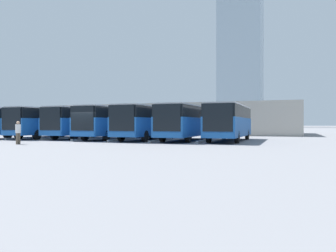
{
  "coord_description": "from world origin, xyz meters",
  "views": [
    {
      "loc": [
        -16.38,
        23.41,
        1.5
      ],
      "look_at": [
        -5.64,
        -5.3,
        1.32
      ],
      "focal_mm": 35.0,
      "sensor_mm": 36.0,
      "label": 1
    }
  ],
  "objects_px": {
    "bus_6": "(24,122)",
    "bus_0": "(230,121)",
    "bus_3": "(114,121)",
    "pedestrian": "(18,132)",
    "bus_5": "(51,122)",
    "bus_4": "(84,122)",
    "bus_1": "(187,121)",
    "bus_2": "(148,121)"
  },
  "relations": [
    {
      "from": "bus_3",
      "to": "bus_4",
      "type": "xyz_separation_m",
      "value": [
        3.79,
        -0.53,
        0.0
      ]
    },
    {
      "from": "bus_6",
      "to": "pedestrian",
      "type": "bearing_deg",
      "value": 132.38
    },
    {
      "from": "bus_6",
      "to": "pedestrian",
      "type": "height_order",
      "value": "bus_6"
    },
    {
      "from": "bus_2",
      "to": "bus_5",
      "type": "distance_m",
      "value": 11.38
    },
    {
      "from": "bus_3",
      "to": "bus_5",
      "type": "height_order",
      "value": "same"
    },
    {
      "from": "bus_0",
      "to": "bus_3",
      "type": "distance_m",
      "value": 11.39
    },
    {
      "from": "bus_4",
      "to": "bus_5",
      "type": "height_order",
      "value": "same"
    },
    {
      "from": "bus_0",
      "to": "bus_3",
      "type": "relative_size",
      "value": 1.0
    },
    {
      "from": "bus_5",
      "to": "bus_0",
      "type": "bearing_deg",
      "value": -178.33
    },
    {
      "from": "bus_6",
      "to": "bus_3",
      "type": "bearing_deg",
      "value": 179.92
    },
    {
      "from": "pedestrian",
      "to": "bus_6",
      "type": "bearing_deg",
      "value": -145.84
    },
    {
      "from": "bus_0",
      "to": "bus_1",
      "type": "height_order",
      "value": "same"
    },
    {
      "from": "bus_3",
      "to": "bus_6",
      "type": "xyz_separation_m",
      "value": [
        11.38,
        0.04,
        0.0
      ]
    },
    {
      "from": "bus_2",
      "to": "bus_6",
      "type": "relative_size",
      "value": 1.0
    },
    {
      "from": "bus_4",
      "to": "bus_5",
      "type": "bearing_deg",
      "value": 10.04
    },
    {
      "from": "bus_0",
      "to": "bus_1",
      "type": "bearing_deg",
      "value": 7.2
    },
    {
      "from": "bus_3",
      "to": "bus_6",
      "type": "height_order",
      "value": "same"
    },
    {
      "from": "bus_5",
      "to": "bus_6",
      "type": "height_order",
      "value": "same"
    },
    {
      "from": "bus_5",
      "to": "bus_4",
      "type": "bearing_deg",
      "value": -169.96
    },
    {
      "from": "bus_1",
      "to": "bus_5",
      "type": "bearing_deg",
      "value": 0.27
    },
    {
      "from": "bus_2",
      "to": "bus_0",
      "type": "bearing_deg",
      "value": -175.71
    },
    {
      "from": "bus_3",
      "to": "bus_5",
      "type": "relative_size",
      "value": 1.0
    },
    {
      "from": "bus_2",
      "to": "bus_6",
      "type": "xyz_separation_m",
      "value": [
        15.17,
        -0.08,
        0.0
      ]
    },
    {
      "from": "bus_3",
      "to": "pedestrian",
      "type": "height_order",
      "value": "bus_3"
    },
    {
      "from": "bus_5",
      "to": "pedestrian",
      "type": "xyz_separation_m",
      "value": [
        -5.05,
        9.47,
        -0.85
      ]
    },
    {
      "from": "bus_0",
      "to": "bus_5",
      "type": "bearing_deg",
      "value": 1.67
    },
    {
      "from": "bus_0",
      "to": "bus_4",
      "type": "height_order",
      "value": "same"
    },
    {
      "from": "bus_6",
      "to": "bus_0",
      "type": "bearing_deg",
      "value": -178.97
    },
    {
      "from": "bus_3",
      "to": "pedestrian",
      "type": "relative_size",
      "value": 6.22
    },
    {
      "from": "bus_0",
      "to": "bus_6",
      "type": "relative_size",
      "value": 1.0
    },
    {
      "from": "bus_5",
      "to": "pedestrian",
      "type": "distance_m",
      "value": 10.76
    },
    {
      "from": "bus_2",
      "to": "bus_3",
      "type": "relative_size",
      "value": 1.0
    },
    {
      "from": "bus_2",
      "to": "bus_5",
      "type": "height_order",
      "value": "same"
    },
    {
      "from": "bus_0",
      "to": "bus_6",
      "type": "xyz_separation_m",
      "value": [
        22.76,
        0.52,
        0.0
      ]
    },
    {
      "from": "pedestrian",
      "to": "bus_5",
      "type": "bearing_deg",
      "value": -160.44
    },
    {
      "from": "bus_1",
      "to": "bus_2",
      "type": "distance_m",
      "value": 3.79
    },
    {
      "from": "bus_1",
      "to": "bus_5",
      "type": "distance_m",
      "value": 15.17
    },
    {
      "from": "bus_5",
      "to": "bus_1",
      "type": "bearing_deg",
      "value": -179.73
    },
    {
      "from": "bus_4",
      "to": "bus_5",
      "type": "xyz_separation_m",
      "value": [
        3.79,
        0.69,
        0.0
      ]
    },
    {
      "from": "bus_0",
      "to": "pedestrian",
      "type": "xyz_separation_m",
      "value": [
        13.92,
        10.12,
        -0.85
      ]
    },
    {
      "from": "bus_0",
      "to": "bus_6",
      "type": "height_order",
      "value": "same"
    },
    {
      "from": "bus_0",
      "to": "bus_2",
      "type": "distance_m",
      "value": 7.61
    }
  ]
}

